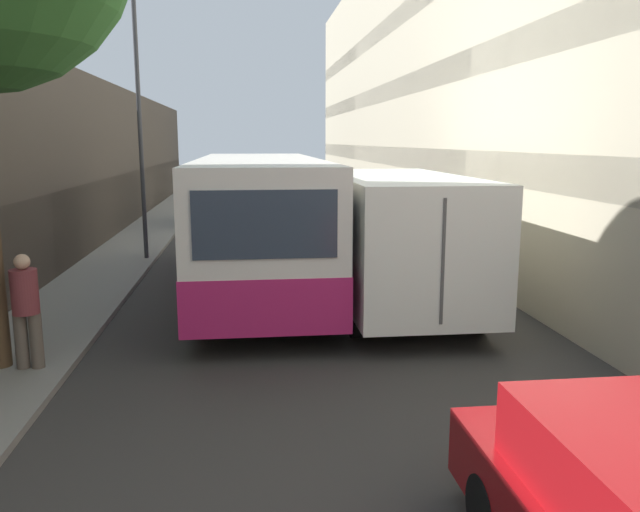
{
  "coord_description": "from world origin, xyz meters",
  "views": [
    {
      "loc": [
        -1.08,
        1.51,
        3.34
      ],
      "look_at": [
        -0.01,
        10.85,
        1.6
      ],
      "focal_mm": 35.0,
      "sensor_mm": 36.0,
      "label": 1
    }
  ],
  "objects_px": {
    "bus": "(259,220)",
    "panel_van": "(227,198)",
    "box_truck": "(386,229)",
    "pedestrian": "(26,307)",
    "street_lamp": "(137,68)"
  },
  "relations": [
    {
      "from": "panel_van",
      "to": "bus",
      "type": "bearing_deg",
      "value": -84.56
    },
    {
      "from": "bus",
      "to": "pedestrian",
      "type": "bearing_deg",
      "value": -124.49
    },
    {
      "from": "bus",
      "to": "box_truck",
      "type": "distance_m",
      "value": 2.89
    },
    {
      "from": "bus",
      "to": "street_lamp",
      "type": "relative_size",
      "value": 1.32
    },
    {
      "from": "panel_van",
      "to": "street_lamp",
      "type": "distance_m",
      "value": 9.15
    },
    {
      "from": "bus",
      "to": "panel_van",
      "type": "bearing_deg",
      "value": 95.44
    },
    {
      "from": "box_truck",
      "to": "pedestrian",
      "type": "distance_m",
      "value": 7.19
    },
    {
      "from": "bus",
      "to": "street_lamp",
      "type": "xyz_separation_m",
      "value": [
        -3.11,
        3.65,
        3.66
      ]
    },
    {
      "from": "bus",
      "to": "pedestrian",
      "type": "relative_size",
      "value": 5.91
    },
    {
      "from": "pedestrian",
      "to": "street_lamp",
      "type": "xyz_separation_m",
      "value": [
        0.31,
        8.63,
        4.23
      ]
    },
    {
      "from": "box_truck",
      "to": "panel_van",
      "type": "bearing_deg",
      "value": 106.44
    },
    {
      "from": "bus",
      "to": "panel_van",
      "type": "xyz_separation_m",
      "value": [
        -1.1,
        11.55,
        -0.51
      ]
    },
    {
      "from": "bus",
      "to": "box_truck",
      "type": "height_order",
      "value": "bus"
    },
    {
      "from": "panel_van",
      "to": "pedestrian",
      "type": "relative_size",
      "value": 2.58
    },
    {
      "from": "street_lamp",
      "to": "pedestrian",
      "type": "bearing_deg",
      "value": -92.04
    }
  ]
}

